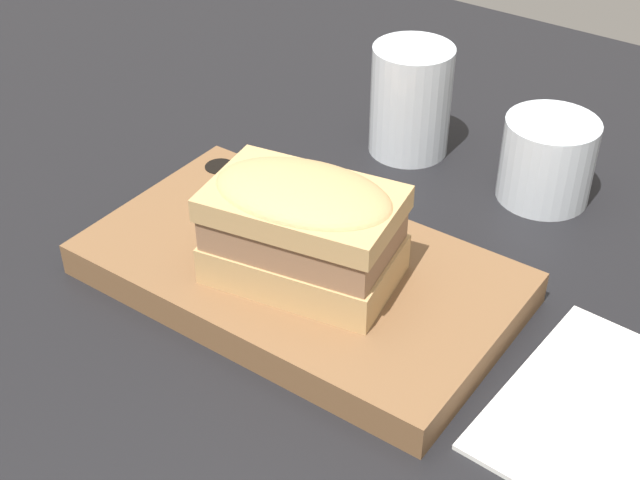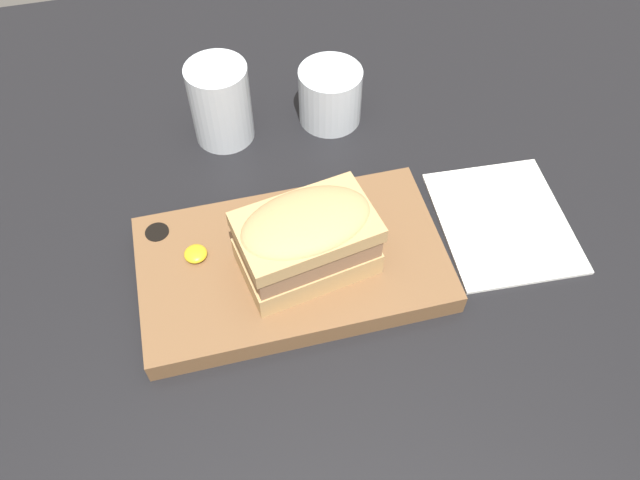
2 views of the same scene
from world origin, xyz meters
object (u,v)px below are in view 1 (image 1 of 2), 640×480
at_px(wine_glass, 547,163).
at_px(serving_board, 299,273).
at_px(water_glass, 409,107).
at_px(napkin, 618,421).
at_px(sandwich, 303,225).

bearing_deg(wine_glass, serving_board, -113.99).
bearing_deg(wine_glass, water_glass, 179.32).
distance_m(water_glass, napkin, 0.38).
relative_size(wine_glass, napkin, 0.45).
height_order(serving_board, wine_glass, wine_glass).
xyz_separation_m(water_glass, napkin, (0.30, -0.23, -0.04)).
bearing_deg(serving_board, wine_glass, 66.01).
bearing_deg(sandwich, wine_glass, 70.26).
bearing_deg(napkin, serving_board, -178.45).
relative_size(serving_board, wine_glass, 4.00).
height_order(sandwich, water_glass, sandwich).
bearing_deg(napkin, water_glass, 142.72).
relative_size(water_glass, wine_glass, 1.29).
height_order(wine_glass, napkin, wine_glass).
distance_m(serving_board, napkin, 0.26).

